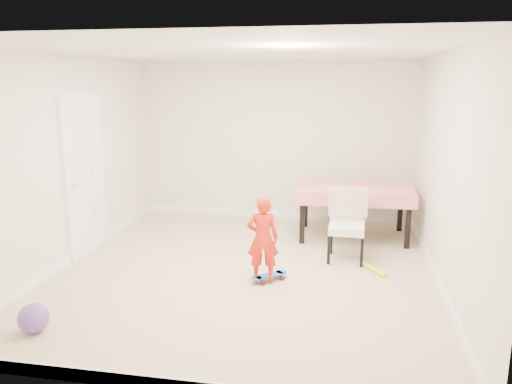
% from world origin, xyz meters
% --- Properties ---
extents(ground, '(5.00, 5.00, 0.00)m').
position_xyz_m(ground, '(0.00, 0.00, 0.00)').
color(ground, '#C5AD89').
rests_on(ground, ground).
extents(ceiling, '(4.50, 5.00, 0.04)m').
position_xyz_m(ceiling, '(0.00, 0.00, 2.58)').
color(ceiling, white).
rests_on(ceiling, wall_back).
extents(wall_back, '(4.50, 0.04, 2.60)m').
position_xyz_m(wall_back, '(0.00, 2.48, 1.30)').
color(wall_back, silver).
rests_on(wall_back, ground).
extents(wall_front, '(4.50, 0.04, 2.60)m').
position_xyz_m(wall_front, '(0.00, -2.48, 1.30)').
color(wall_front, silver).
rests_on(wall_front, ground).
extents(wall_left, '(0.04, 5.00, 2.60)m').
position_xyz_m(wall_left, '(-2.23, 0.00, 1.30)').
color(wall_left, silver).
rests_on(wall_left, ground).
extents(wall_right, '(0.04, 5.00, 2.60)m').
position_xyz_m(wall_right, '(2.23, 0.00, 1.30)').
color(wall_right, silver).
rests_on(wall_right, ground).
extents(door, '(0.11, 0.94, 2.11)m').
position_xyz_m(door, '(-2.22, 0.30, 1.02)').
color(door, white).
rests_on(door, ground).
extents(baseboard_back, '(4.50, 0.02, 0.12)m').
position_xyz_m(baseboard_back, '(0.00, 2.49, 0.06)').
color(baseboard_back, white).
rests_on(baseboard_back, ground).
extents(baseboard_left, '(0.02, 5.00, 0.12)m').
position_xyz_m(baseboard_left, '(-2.24, 0.00, 0.06)').
color(baseboard_left, white).
rests_on(baseboard_left, ground).
extents(baseboard_right, '(0.02, 5.00, 0.12)m').
position_xyz_m(baseboard_right, '(2.24, 0.00, 0.06)').
color(baseboard_right, white).
rests_on(baseboard_right, ground).
extents(dining_table, '(1.67, 1.08, 0.77)m').
position_xyz_m(dining_table, '(1.30, 1.63, 0.39)').
color(dining_table, red).
rests_on(dining_table, ground).
extents(dining_chair, '(0.53, 0.61, 0.92)m').
position_xyz_m(dining_chair, '(1.21, 0.61, 0.46)').
color(dining_chair, beige).
rests_on(dining_chair, ground).
extents(skateboard, '(0.48, 0.46, 0.07)m').
position_xyz_m(skateboard, '(0.34, -0.25, 0.04)').
color(skateboard, blue).
rests_on(skateboard, ground).
extents(child, '(0.39, 0.29, 0.99)m').
position_xyz_m(child, '(0.27, -0.32, 0.49)').
color(child, red).
rests_on(child, ground).
extents(balloon, '(0.28, 0.28, 0.28)m').
position_xyz_m(balloon, '(-1.61, -1.85, 0.14)').
color(balloon, '#6545A5').
rests_on(balloon, ground).
extents(foam_toy, '(0.27, 0.37, 0.06)m').
position_xyz_m(foam_toy, '(1.58, 0.23, 0.03)').
color(foam_toy, yellow).
rests_on(foam_toy, ground).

